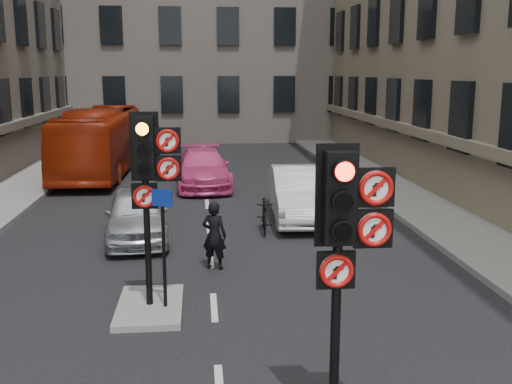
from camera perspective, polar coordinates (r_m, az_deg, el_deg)
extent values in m
cube|color=gray|center=(19.70, 16.85, -1.72)|extent=(3.00, 50.00, 0.16)
cube|color=gray|center=(11.61, -10.06, -10.70)|extent=(1.20, 2.00, 0.12)
cylinder|color=black|center=(7.62, 7.55, -13.52)|extent=(0.12, 0.12, 2.40)
cube|color=black|center=(7.07, 7.92, -0.54)|extent=(0.36, 0.28, 1.10)
cube|color=black|center=(7.19, 7.68, -0.33)|extent=(0.52, 0.03, 1.25)
cylinder|color=#FF1407|center=(6.77, 8.47, 1.93)|extent=(0.22, 0.01, 0.22)
cylinder|color=black|center=(6.84, 8.39, -0.97)|extent=(0.22, 0.01, 0.22)
cylinder|color=black|center=(6.92, 8.30, -3.80)|extent=(0.22, 0.01, 0.22)
cube|color=black|center=(7.13, 11.27, 0.44)|extent=(0.47, 0.05, 0.47)
cylinder|color=white|center=(7.10, 11.36, 0.38)|extent=(0.41, 0.02, 0.41)
torus|color=#BF0C0A|center=(7.08, 11.39, 0.35)|extent=(0.41, 0.06, 0.41)
cube|color=#BF0C0A|center=(7.08, 11.40, 0.35)|extent=(0.25, 0.01, 0.25)
cube|color=black|center=(7.24, 11.11, -3.44)|extent=(0.47, 0.05, 0.47)
cylinder|color=white|center=(7.21, 11.20, -3.53)|extent=(0.41, 0.02, 0.41)
torus|color=#BF0C0A|center=(7.19, 11.24, -3.56)|extent=(0.41, 0.06, 0.41)
cube|color=#BF0C0A|center=(7.19, 11.25, -3.57)|extent=(0.25, 0.01, 0.25)
cube|color=black|center=(7.28, 7.61, -7.37)|extent=(0.47, 0.05, 0.47)
cylinder|color=white|center=(7.24, 7.68, -7.47)|extent=(0.41, 0.02, 0.41)
torus|color=#BF0C0A|center=(7.23, 7.71, -7.51)|extent=(0.41, 0.06, 0.41)
cube|color=#BF0C0A|center=(7.22, 7.72, -7.52)|extent=(0.25, 0.01, 0.25)
cylinder|color=black|center=(11.20, -10.28, -4.72)|extent=(0.12, 0.12, 2.40)
cube|color=black|center=(10.85, -10.61, 4.20)|extent=(0.36, 0.28, 1.10)
cube|color=black|center=(10.98, -10.55, 4.28)|extent=(0.52, 0.03, 1.25)
cylinder|color=orange|center=(10.57, -10.80, 5.91)|extent=(0.22, 0.02, 0.22)
cylinder|color=black|center=(10.61, -10.73, 4.03)|extent=(0.22, 0.02, 0.22)
cylinder|color=black|center=(10.66, -10.66, 2.16)|extent=(0.22, 0.02, 0.22)
cube|color=black|center=(10.79, -8.41, 4.87)|extent=(0.47, 0.05, 0.47)
cylinder|color=white|center=(10.75, -8.43, 4.84)|extent=(0.41, 0.02, 0.41)
torus|color=#BF0C0A|center=(10.73, -8.43, 4.84)|extent=(0.41, 0.06, 0.41)
cube|color=#BF0C0A|center=(10.73, -8.43, 4.83)|extent=(0.25, 0.02, 0.25)
cube|color=black|center=(10.86, -8.34, 2.25)|extent=(0.47, 0.05, 0.47)
cylinder|color=white|center=(10.82, -8.35, 2.21)|extent=(0.41, 0.02, 0.41)
torus|color=#BF0C0A|center=(10.80, -8.35, 2.20)|extent=(0.41, 0.06, 0.41)
cube|color=#BF0C0A|center=(10.80, -8.35, 2.20)|extent=(0.25, 0.02, 0.25)
cube|color=black|center=(10.98, -10.56, -0.38)|extent=(0.47, 0.05, 0.47)
cylinder|color=white|center=(10.94, -10.57, -0.42)|extent=(0.41, 0.02, 0.41)
torus|color=#BF0C0A|center=(10.92, -10.58, -0.44)|extent=(0.41, 0.06, 0.41)
cube|color=#BF0C0A|center=(10.92, -10.58, -0.44)|extent=(0.25, 0.02, 0.25)
imported|color=#B7BABF|center=(16.17, -11.33, -2.09)|extent=(2.00, 4.12, 1.35)
imported|color=silver|center=(18.08, 4.20, -0.14)|extent=(1.88, 4.79, 1.55)
imported|color=#E14289|center=(23.19, -5.11, 2.27)|extent=(2.26, 5.03, 1.43)
imported|color=#9C240B|center=(26.89, -14.61, 4.71)|extent=(2.53, 10.17, 2.82)
imported|color=black|center=(16.60, 0.78, -2.29)|extent=(0.54, 1.56, 0.92)
imported|color=black|center=(13.50, -4.00, -4.15)|extent=(0.67, 0.55, 1.56)
cylinder|color=black|center=(11.07, -8.77, -5.46)|extent=(0.07, 0.07, 2.18)
cube|color=navy|center=(10.78, -8.94, -0.56)|extent=(0.37, 0.17, 0.30)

